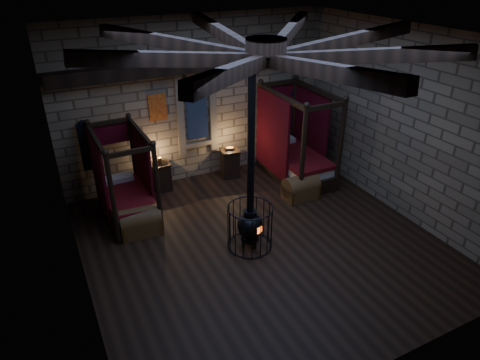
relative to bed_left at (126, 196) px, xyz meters
name	(u,v)px	position (x,y,z in m)	size (l,w,h in m)	color
room	(263,63)	(2.23, -2.25, 3.24)	(7.02, 7.02, 4.29)	black
bed_left	(126,196)	(0.00, 0.00, 0.00)	(1.08, 1.99, 2.05)	black
bed_right	(294,156)	(4.52, -0.06, 0.08)	(1.25, 2.31, 2.39)	black
trunk_left	(141,222)	(0.07, -0.87, -0.23)	(0.92, 0.63, 0.64)	brown
trunk_right	(301,188)	(4.03, -1.15, -0.23)	(0.85, 0.54, 0.62)	brown
nightstand_left	(162,176)	(1.07, 0.80, -0.12)	(0.47, 0.45, 0.92)	black
nightstand_right	(230,163)	(2.96, 0.70, -0.11)	(0.57, 0.56, 0.86)	black
stove	(250,222)	(1.96, -2.35, 0.09)	(0.93, 0.93, 4.05)	black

